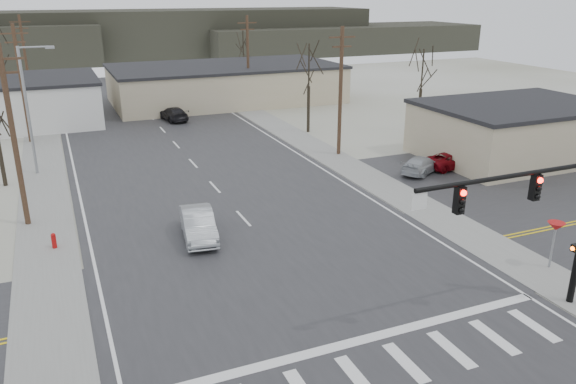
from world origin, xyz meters
name	(u,v)px	position (x,y,z in m)	size (l,w,h in m)	color
ground	(300,281)	(0.00, 0.00, 0.00)	(140.00, 140.00, 0.00)	silver
main_road	(211,183)	(0.00, 15.00, 0.02)	(18.00, 110.00, 0.05)	#2A2A2D
cross_road	(300,280)	(0.00, 0.00, 0.02)	(90.00, 10.00, 0.04)	#2A2A2D
parking_lot	(532,185)	(20.00, 6.00, 0.02)	(18.00, 20.00, 0.03)	#2A2A2D
sidewalk_left	(44,181)	(-10.60, 20.00, 0.03)	(3.00, 90.00, 0.06)	gray
sidewalk_right	(318,149)	(10.60, 20.00, 0.03)	(3.00, 90.00, 0.06)	gray
traffic_signal_mast	(553,206)	(7.89, -6.20, 4.67)	(8.95, 0.43, 7.20)	black
fire_hydrant	(54,241)	(-10.20, 8.00, 0.45)	(0.24, 0.24, 0.87)	#A50C0C
yield_sign	(556,228)	(11.50, -3.50, 2.07)	(0.80, 0.80, 2.35)	gray
building_right_far	(226,83)	(10.00, 44.00, 2.15)	(26.30, 14.30, 4.30)	tan
building_lot	(516,130)	(24.00, 12.00, 2.16)	(14.30, 10.30, 4.30)	tan
upole_left_b	(13,135)	(-11.50, 12.00, 5.22)	(2.20, 0.30, 10.00)	#473021
upole_left_c	(21,82)	(-11.50, 32.00, 5.22)	(2.20, 0.30, 10.00)	#473021
upole_left_d	(25,58)	(-11.50, 52.00, 5.22)	(2.20, 0.30, 10.00)	#473021
upole_right_a	(341,90)	(11.50, 18.00, 5.22)	(2.20, 0.30, 10.00)	#473021
upole_right_b	(248,60)	(11.50, 40.00, 5.22)	(2.20, 0.30, 10.00)	#473021
streetlight_main	(30,104)	(-10.80, 22.00, 5.09)	(2.40, 0.25, 9.00)	gray
tree_right_mid	(309,68)	(12.50, 26.00, 5.93)	(3.74, 3.74, 8.33)	black
tree_right_far	(243,46)	(15.00, 52.00, 5.58)	(3.52, 3.52, 7.84)	black
tree_lot	(422,72)	(22.00, 22.00, 5.58)	(3.52, 3.52, 7.84)	black
hill_center	(173,33)	(15.00, 96.00, 4.50)	(80.00, 18.00, 9.00)	#333026
hill_right	(341,39)	(50.00, 90.00, 2.75)	(60.00, 18.00, 5.50)	#333026
sedan_crossing	(198,224)	(-3.05, 6.40, 0.81)	(1.61, 4.61, 1.52)	#93989C
car_far_a	(173,114)	(1.87, 35.75, 0.72)	(1.88, 4.63, 1.34)	black
car_far_b	(84,78)	(-4.72, 64.89, 0.77)	(1.71, 4.24, 1.45)	black
car_parked_red	(452,160)	(17.49, 11.30, 0.62)	(1.96, 4.25, 1.18)	maroon
car_parked_silver	(421,165)	(14.69, 11.25, 0.64)	(1.70, 4.17, 1.21)	#9EA3A8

